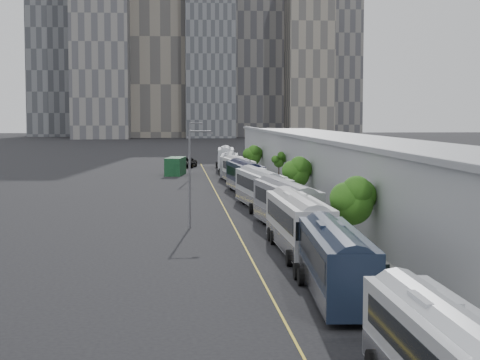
{
  "coord_description": "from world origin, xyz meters",
  "views": [
    {
      "loc": [
        -6.44,
        -18.29,
        9.42
      ],
      "look_at": [
        -0.06,
        59.99,
        3.0
      ],
      "focal_mm": 60.0,
      "sensor_mm": 36.0,
      "label": 1
    }
  ],
  "objects": [
    {
      "name": "tree_3",
      "position": [
        6.17,
        78.26,
        3.7
      ],
      "size": [
        1.26,
        1.26,
        4.44
      ],
      "color": "black",
      "rests_on": "ground"
    },
    {
      "name": "sidewalk",
      "position": [
        9.0,
        55.0,
        0.06
      ],
      "size": [
        10.0,
        170.0,
        0.12
      ],
      "primitive_type": "cube",
      "color": "gray",
      "rests_on": "ground"
    },
    {
      "name": "skyline",
      "position": [
        -2.9,
        324.16,
        50.85
      ],
      "size": [
        145.0,
        64.0,
        120.0
      ],
      "color": "slate",
      "rests_on": "ground"
    },
    {
      "name": "tree_1",
      "position": [
        5.36,
        34.23,
        3.9
      ],
      "size": [
        2.89,
        2.89,
        5.36
      ],
      "color": "black",
      "rests_on": "ground"
    },
    {
      "name": "bus_3",
      "position": [
        2.57,
        46.02,
        1.7
      ],
      "size": [
        4.01,
        13.94,
        4.02
      ],
      "rotation": [
        0.0,
        0.0,
        0.09
      ],
      "color": "gray",
      "rests_on": "ground"
    },
    {
      "name": "tree_2",
      "position": [
        5.48,
        59.66,
        3.93
      ],
      "size": [
        2.64,
        2.64,
        5.26
      ],
      "color": "black",
      "rests_on": "ground"
    },
    {
      "name": "bus_2",
      "position": [
        1.95,
        35.47,
        1.67
      ],
      "size": [
        3.0,
        13.54,
        3.95
      ],
      "rotation": [
        0.0,
        0.0,
        0.01
      ],
      "color": "silver",
      "rests_on": "ground"
    },
    {
      "name": "bus_4",
      "position": [
        2.08,
        61.71,
        1.66
      ],
      "size": [
        3.91,
        13.61,
        3.92
      ],
      "rotation": [
        0.0,
        0.0,
        0.09
      ],
      "color": "#B6BAC1",
      "rests_on": "ground"
    },
    {
      "name": "suv",
      "position": [
        -4.4,
        124.66,
        0.89
      ],
      "size": [
        4.16,
        6.85,
        1.78
      ],
      "primitive_type": "imported",
      "rotation": [
        0.0,
        0.0,
        -0.2
      ],
      "color": "black",
      "rests_on": "ground"
    },
    {
      "name": "shipping_container",
      "position": [
        -6.36,
        106.94,
        1.38
      ],
      "size": [
        3.45,
        7.19,
        2.75
      ],
      "primitive_type": "cube",
      "rotation": [
        0.0,
        0.0,
        -0.16
      ],
      "color": "#123B1F",
      "rests_on": "ground"
    },
    {
      "name": "lane_line",
      "position": [
        -1.5,
        55.0,
        0.01
      ],
      "size": [
        0.12,
        160.0,
        0.02
      ],
      "primitive_type": "cube",
      "color": "gold",
      "rests_on": "ground"
    },
    {
      "name": "street_lamp_near",
      "position": [
        -5.03,
        47.93,
        4.75
      ],
      "size": [
        2.04,
        0.22,
        8.15
      ],
      "color": "#59595E",
      "rests_on": "ground"
    },
    {
      "name": "bus_7",
      "position": [
        1.83,
        103.17,
        1.52
      ],
      "size": [
        3.61,
        12.49,
        3.6
      ],
      "rotation": [
        0.0,
        0.0,
        -0.09
      ],
      "color": "gray",
      "rests_on": "ground"
    },
    {
      "name": "bus_8",
      "position": [
        2.34,
        119.71,
        1.63
      ],
      "size": [
        3.5,
        13.37,
        3.87
      ],
      "rotation": [
        0.0,
        0.0,
        -0.06
      ],
      "color": "silver",
      "rests_on": "ground"
    },
    {
      "name": "bus_5",
      "position": [
        1.94,
        77.39,
        1.63
      ],
      "size": [
        3.68,
        13.35,
        3.85
      ],
      "rotation": [
        0.0,
        0.0,
        0.08
      ],
      "color": "black",
      "rests_on": "ground"
    },
    {
      "name": "depot",
      "position": [
        12.99,
        55.0,
        3.51
      ],
      "size": [
        12.45,
        160.4,
        7.2
      ],
      "color": "gray",
      "rests_on": "ground"
    },
    {
      "name": "bus_1",
      "position": [
        1.71,
        21.63,
        1.57
      ],
      "size": [
        3.31,
        12.85,
        3.72
      ],
      "rotation": [
        0.0,
        0.0,
        -0.06
      ],
      "color": "#162033",
      "rests_on": "ground"
    },
    {
      "name": "tree_4",
      "position": [
        5.45,
        104.39,
        3.34
      ],
      "size": [
        2.7,
        2.7,
        4.7
      ],
      "color": "black",
      "rests_on": "ground"
    },
    {
      "name": "street_lamp_far",
      "position": [
        -4.1,
        97.28,
        4.82
      ],
      "size": [
        2.04,
        0.22,
        8.28
      ],
      "color": "#59595E",
      "rests_on": "ground"
    },
    {
      "name": "bus_6",
      "position": [
        2.16,
        90.1,
        1.55
      ],
      "size": [
        3.69,
        12.71,
        3.66
      ],
      "rotation": [
        0.0,
        0.0,
        0.09
      ],
      "color": "white",
      "rests_on": "ground"
    }
  ]
}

